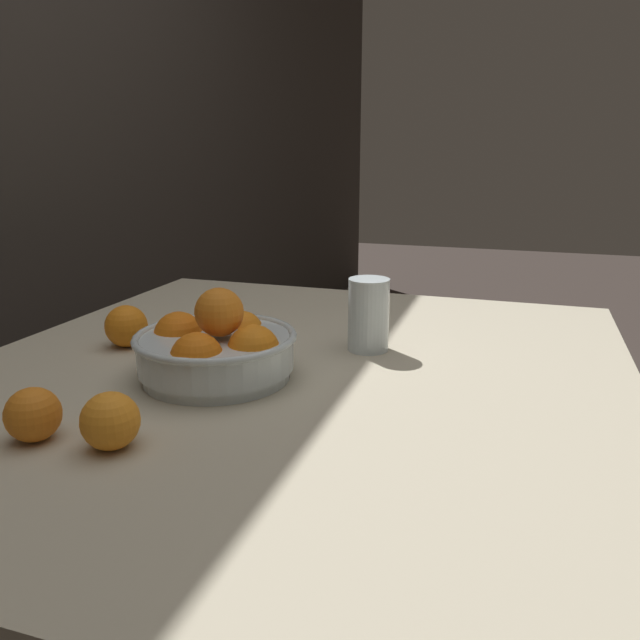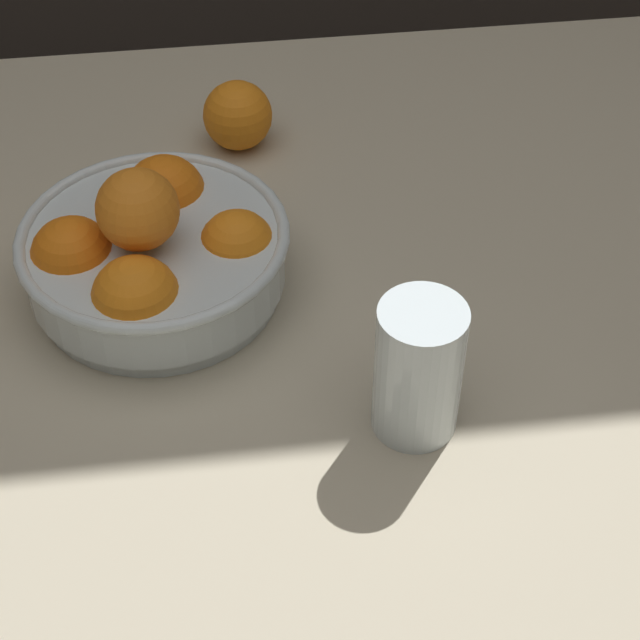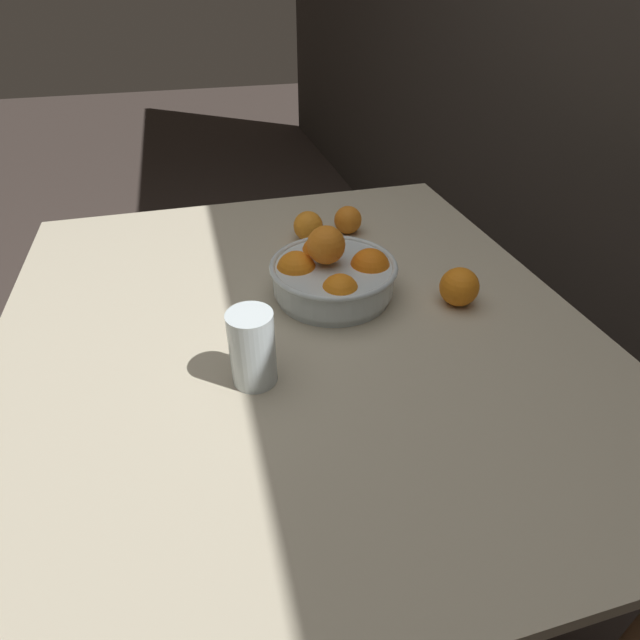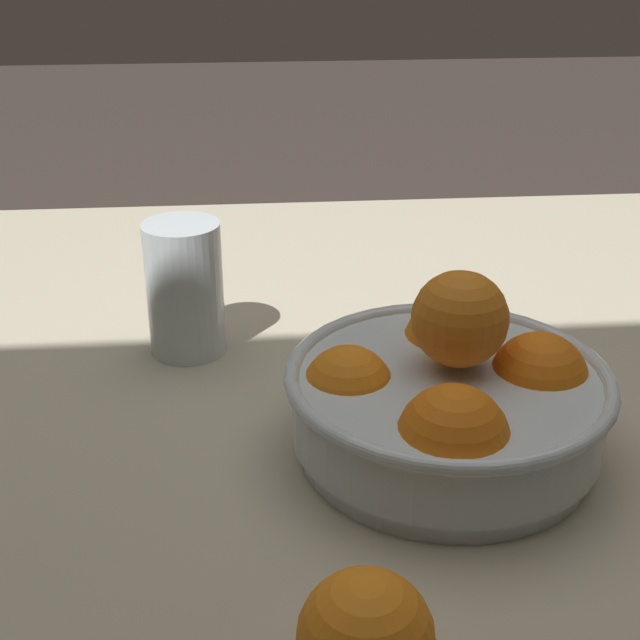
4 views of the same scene
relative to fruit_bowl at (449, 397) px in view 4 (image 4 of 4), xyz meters
name	(u,v)px [view 4 (image 4 of 4)]	position (x,y,z in m)	size (l,w,h in m)	color
dining_table	(347,452)	(0.07, -0.10, -0.12)	(1.23, 1.12, 0.71)	#B7AD93
fruit_bowl	(449,397)	(0.00, 0.00, 0.00)	(0.26, 0.26, 0.15)	silver
juice_glass	(185,294)	(0.22, -0.20, 0.01)	(0.08, 0.08, 0.13)	#F4A314
orange_loose_front	(366,638)	(0.10, 0.24, -0.01)	(0.08, 0.08, 0.08)	orange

